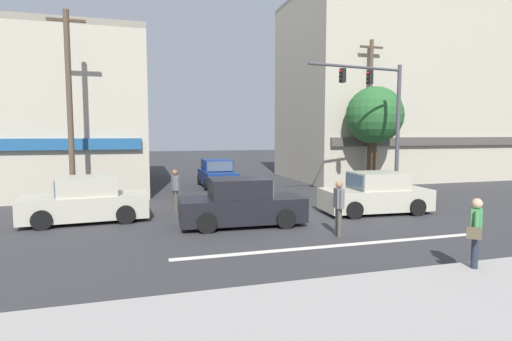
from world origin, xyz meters
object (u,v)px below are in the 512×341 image
sedan_crossing_center (87,201)px  utility_pole_far_right (370,112)px  sedan_waiting_far (375,195)px  street_tree (375,116)px  utility_pole_near_left (70,108)px  pedestrian_far_side (339,205)px  sedan_crossing_leftbound (241,204)px  traffic_light_mast (382,109)px  sedan_crossing_rightbound (217,175)px  pedestrian_foreground_with_bag (476,231)px  pedestrian_mid_crossing (175,188)px

sedan_crossing_center → utility_pole_far_right: bearing=19.9°
sedan_waiting_far → street_tree: bearing=58.3°
utility_pole_near_left → sedan_waiting_far: size_ratio=1.86×
utility_pole_near_left → pedestrian_far_side: bearing=-39.0°
street_tree → sedan_crossing_leftbound: 11.39m
street_tree → traffic_light_mast: (-1.59, -3.03, 0.15)m
sedan_crossing_leftbound → sedan_crossing_rightbound: same height
street_tree → sedan_crossing_leftbound: (-8.96, -6.20, -3.32)m
sedan_waiting_far → sedan_crossing_rightbound: bearing=115.6°
street_tree → pedestrian_foreground_with_bag: size_ratio=3.34×
utility_pole_near_left → utility_pole_far_right: utility_pole_far_right is taller
sedan_crossing_center → pedestrian_far_side: 8.58m
utility_pole_far_right → traffic_light_mast: bearing=-115.5°
street_tree → sedan_crossing_rightbound: bearing=155.3°
street_tree → utility_pole_far_right: bearing=72.1°
traffic_light_mast → pedestrian_far_side: (-4.95, -5.42, -3.23)m
utility_pole_near_left → utility_pole_far_right: bearing=10.4°
traffic_light_mast → sedan_crossing_rightbound: traffic_light_mast is taller
utility_pole_near_left → pedestrian_far_side: size_ratio=4.67×
utility_pole_near_left → sedan_waiting_far: utility_pole_near_left is taller
sedan_crossing_center → sedan_crossing_rightbound: bearing=52.3°
utility_pole_far_right → traffic_light_mast: utility_pole_far_right is taller
sedan_crossing_center → pedestrian_mid_crossing: size_ratio=2.52×
sedan_waiting_far → pedestrian_mid_crossing: (-7.40, 2.31, 0.24)m
street_tree → traffic_light_mast: traffic_light_mast is taller
street_tree → sedan_crossing_center: size_ratio=1.33×
traffic_light_mast → sedan_waiting_far: bearing=-125.9°
utility_pole_far_right → sedan_crossing_center: utility_pole_far_right is taller
street_tree → utility_pole_near_left: bearing=-173.1°
sedan_crossing_leftbound → sedan_waiting_far: same height
traffic_light_mast → sedan_crossing_rightbound: bearing=133.5°
sedan_crossing_leftbound → sedan_waiting_far: size_ratio=0.99×
sedan_crossing_leftbound → pedestrian_foreground_with_bag: bearing=-58.4°
sedan_crossing_center → street_tree: bearing=16.7°
sedan_crossing_rightbound → sedan_crossing_leftbound: bearing=-96.0°
pedestrian_far_side → sedan_crossing_leftbound: bearing=137.1°
sedan_crossing_center → pedestrian_foreground_with_bag: bearing=-42.6°
sedan_waiting_far → pedestrian_foreground_with_bag: (-1.78, -6.56, 0.24)m
street_tree → sedan_crossing_leftbound: bearing=-145.3°
sedan_crossing_leftbound → sedan_crossing_rightbound: bearing=84.0°
utility_pole_far_right → pedestrian_foreground_with_bag: (-5.58, -13.18, -3.32)m
pedestrian_mid_crossing → utility_pole_far_right: bearing=21.0°
street_tree → pedestrian_mid_crossing: street_tree is taller
sedan_waiting_far → pedestrian_mid_crossing: size_ratio=2.52×
sedan_crossing_center → pedestrian_far_side: bearing=-29.8°
street_tree → pedestrian_mid_crossing: bearing=-163.0°
utility_pole_far_right → sedan_waiting_far: 8.42m
street_tree → utility_pole_near_left: 14.88m
sedan_crossing_rightbound → pedestrian_mid_crossing: bearing=-113.0°
sedan_waiting_far → pedestrian_far_side: size_ratio=2.52×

